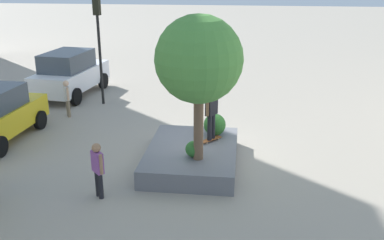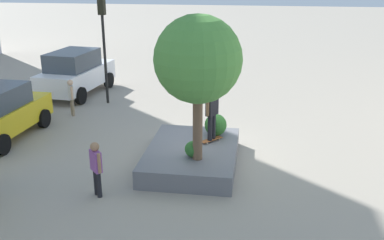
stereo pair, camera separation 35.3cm
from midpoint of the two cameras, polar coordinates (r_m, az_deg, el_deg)
ground_plane at (r=14.13m, az=2.06°, el=-4.95°), size 120.00×120.00×0.00m
planter_ledge at (r=13.55m, az=0.75°, el=-4.73°), size 3.81×2.73×0.57m
plaza_tree at (r=11.77m, az=1.65°, el=7.87°), size 2.41×2.41×4.13m
boxwood_shrub at (r=14.30m, az=3.82°, el=-0.65°), size 0.73×0.73×0.73m
hedge_clump at (r=12.71m, az=0.91°, el=-3.84°), size 0.48×0.48×0.48m
skateboard at (r=13.90m, az=3.30°, el=-2.60°), size 0.73×0.69×0.07m
skateboarder at (r=13.56m, az=3.39°, el=1.38°), size 0.53×0.38×1.73m
police_car at (r=21.56m, az=-14.58°, el=6.06°), size 4.76×2.56×2.13m
traffic_light_corner at (r=19.42m, az=-11.05°, el=11.40°), size 0.36×0.31×4.77m
bystander_watching at (r=18.46m, az=-15.04°, el=3.19°), size 0.45×0.37×1.52m
passerby_with_bag at (r=11.74m, az=-11.63°, el=-5.86°), size 0.42×0.41×1.55m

